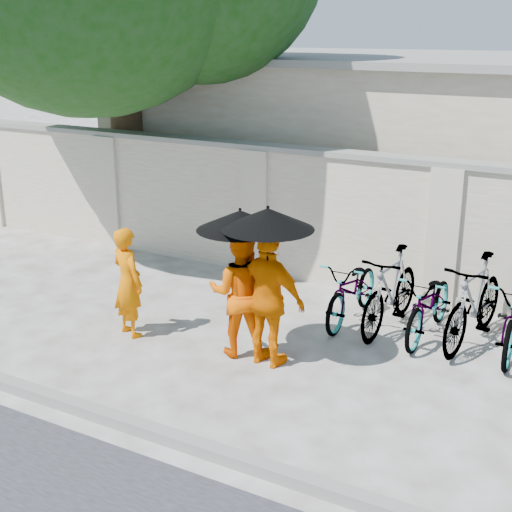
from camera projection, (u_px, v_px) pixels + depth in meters
The scene contains 13 objects.
ground at pixel (203, 358), 8.60m from camera, with size 80.00×80.00×0.00m, color silver.
kerb at pixel (110, 418), 7.18m from camera, with size 40.00×0.16×0.12m, color gray.
compound_wall at pixel (378, 227), 10.49m from camera, with size 20.00×0.30×2.00m, color beige.
building_behind at pixel (504, 154), 12.99m from camera, with size 14.00×6.00×3.20m, color beige.
monk_left at pixel (128, 282), 9.06m from camera, with size 0.52×0.34×1.44m, color #E46C00.
monk_center at pixel (240, 293), 8.49m from camera, with size 0.77×0.60×1.59m, color #EE5900.
parasol_center at pixel (240, 220), 8.12m from camera, with size 1.02×1.02×0.93m.
monk_right at pixel (269, 299), 8.21m from camera, with size 0.96×0.40×1.63m, color #E76C00.
parasol_right at pixel (268, 219), 7.84m from camera, with size 1.04×1.04×1.00m.
bike_0 at pixel (353, 290), 9.58m from camera, with size 0.59×1.69×0.89m, color #9C9C9D.
bike_1 at pixel (390, 290), 9.29m from camera, with size 0.51×1.79×1.08m, color #9C9C9D.
bike_2 at pixel (430, 304), 9.07m from camera, with size 0.59×1.69×0.89m, color #9C9C9D.
bike_3 at pixel (474, 301), 8.85m from camera, with size 0.53×1.87×1.12m, color #9C9C9D.
Camera 1 is at (4.39, -6.50, 3.81)m, focal length 50.00 mm.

